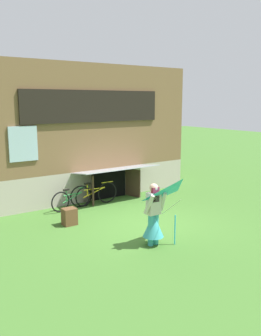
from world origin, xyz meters
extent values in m
plane|color=#3D6B28|center=(0.00, 0.00, 0.00)|extent=(60.00, 60.00, 0.00)
cube|color=#ADA393|center=(0.00, 5.79, 0.56)|extent=(8.25, 5.58, 1.12)
cube|color=brown|center=(0.00, 5.79, 2.98)|extent=(8.25, 5.58, 3.71)
cube|color=black|center=(0.00, 2.96, 3.37)|extent=(5.27, 0.08, 1.09)
cube|color=#9EB7C6|center=(0.00, 2.98, 3.37)|extent=(5.11, 0.04, 0.97)
cube|color=#9EB7C6|center=(-2.55, 2.97, 2.24)|extent=(0.90, 0.06, 1.10)
cube|color=black|center=(0.58, 2.98, 0.52)|extent=(1.40, 0.03, 1.04)
cube|color=#3D2B1E|center=(-0.27, 2.70, 0.52)|extent=(0.37, 0.65, 1.04)
cube|color=#3D2B1E|center=(1.43, 2.70, 0.52)|extent=(0.27, 0.69, 1.04)
cube|color=#999EA8|center=(0.58, 2.45, 1.17)|extent=(3.03, 1.09, 0.18)
cylinder|color=teal|center=(-0.92, -1.41, 0.40)|extent=(0.14, 0.14, 0.79)
cylinder|color=teal|center=(-0.76, -1.41, 0.40)|extent=(0.14, 0.14, 0.79)
cone|color=teal|center=(-0.84, -1.41, 0.52)|extent=(0.52, 0.52, 0.60)
cube|color=beige|center=(-0.84, -1.41, 1.08)|extent=(0.34, 0.20, 0.56)
cylinder|color=beige|center=(-1.06, -1.51, 1.10)|extent=(0.17, 0.32, 0.52)
cylinder|color=beige|center=(-0.62, -1.51, 1.10)|extent=(0.17, 0.32, 0.52)
cube|color=maroon|center=(-0.84, -1.47, 1.31)|extent=(0.20, 0.08, 0.36)
sphere|color=#D8AD8E|center=(-0.84, -1.41, 1.46)|extent=(0.22, 0.22, 0.22)
pyramid|color=#2DB2CC|center=(-0.43, -2.01, 1.30)|extent=(1.12, 0.92, 0.62)
cylinder|color=beige|center=(-0.49, -1.66, 0.98)|extent=(0.01, 0.68, 0.53)
cylinder|color=#2DB2CC|center=(-0.39, -1.71, 0.38)|extent=(0.03, 0.03, 0.77)
torus|color=black|center=(0.18, 2.49, 0.37)|extent=(0.75, 0.09, 0.75)
torus|color=black|center=(-0.83, 2.55, 0.37)|extent=(0.75, 0.09, 0.75)
cylinder|color=gold|center=(-0.32, 2.52, 0.57)|extent=(0.77, 0.08, 0.04)
cylinder|color=gold|center=(-0.32, 2.52, 0.44)|extent=(0.84, 0.09, 0.30)
cylinder|color=gold|center=(-0.58, 2.53, 0.57)|extent=(0.04, 0.04, 0.42)
cube|color=black|center=(-0.58, 2.53, 0.78)|extent=(0.20, 0.08, 0.05)
cylinder|color=gold|center=(0.18, 2.49, 0.74)|extent=(0.44, 0.05, 0.03)
torus|color=black|center=(-0.72, 2.53, 0.34)|extent=(0.68, 0.14, 0.68)
torus|color=black|center=(-1.63, 2.40, 0.34)|extent=(0.68, 0.14, 0.68)
cylinder|color=#287A3D|center=(-1.17, 2.47, 0.52)|extent=(0.69, 0.13, 0.04)
cylinder|color=#287A3D|center=(-1.17, 2.47, 0.40)|extent=(0.76, 0.14, 0.28)
cylinder|color=#287A3D|center=(-1.40, 2.44, 0.52)|extent=(0.04, 0.04, 0.38)
cube|color=black|center=(-1.40, 2.44, 0.71)|extent=(0.20, 0.08, 0.05)
cylinder|color=#287A3D|center=(-0.72, 2.53, 0.67)|extent=(0.44, 0.09, 0.03)
cube|color=brown|center=(-1.92, 1.13, 0.25)|extent=(0.39, 0.33, 0.50)
camera|label=1|loc=(-6.16, -8.06, 3.55)|focal=38.41mm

